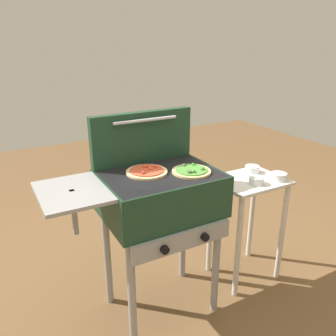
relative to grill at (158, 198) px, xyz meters
The scene contains 9 objects.
ground_plane 0.76m from the grill, 17.39° to the left, with size 8.00×8.00×0.00m, color brown.
grill is the anchor object (origin of this frame).
grill_lid_open 0.37m from the grill, 86.33° to the left, with size 0.63×0.09×0.30m.
pizza_veggie 0.24m from the grill, 22.91° to the right, with size 0.21×0.21×0.03m.
pizza_pepperoni 0.17m from the grill, 139.74° to the left, with size 0.23×0.23×0.03m.
prep_table 0.71m from the grill, ahead, with size 0.44×0.36×0.73m.
topping_bowl_near 0.66m from the grill, ahead, with size 0.10×0.10×0.04m.
topping_bowl_far 0.83m from the grill, ahead, with size 0.10×0.10×0.04m.
topping_bowl_middle 0.78m from the grill, ahead, with size 0.10×0.10×0.04m.
Camera 1 is at (-0.80, -1.54, 1.57)m, focal length 36.51 mm.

